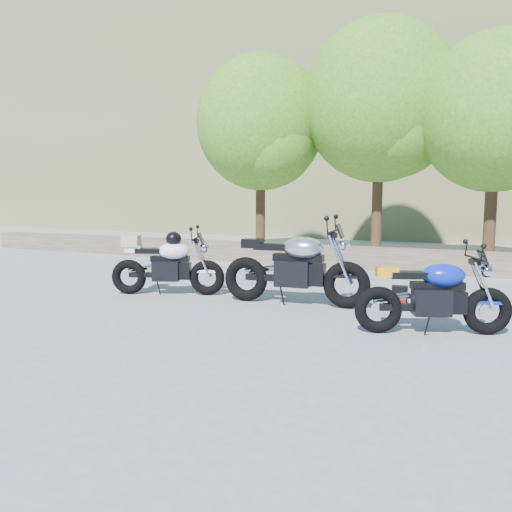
# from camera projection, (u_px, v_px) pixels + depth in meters

# --- Properties ---
(ground) EXTENTS (90.00, 90.00, 0.00)m
(ground) POSITION_uv_depth(u_px,v_px,m) (215.00, 314.00, 7.21)
(ground) COLOR slate
(ground) RESTS_ON ground
(stone_wall) EXTENTS (22.00, 0.55, 0.50)m
(stone_wall) POSITION_uv_depth(u_px,v_px,m) (325.00, 256.00, 12.14)
(stone_wall) COLOR #4C4433
(stone_wall) RESTS_ON ground
(hillside) EXTENTS (80.00, 30.00, 15.00)m
(hillside) POSITION_uv_depth(u_px,v_px,m) (482.00, 100.00, 30.34)
(hillside) COLOR olive
(hillside) RESTS_ON ground
(tree_decid_left) EXTENTS (3.67, 3.67, 5.62)m
(tree_decid_left) POSITION_uv_depth(u_px,v_px,m) (263.00, 128.00, 14.21)
(tree_decid_left) COLOR #382314
(tree_decid_left) RESTS_ON ground
(tree_decid_mid) EXTENTS (4.08, 4.08, 6.24)m
(tree_decid_mid) POSITION_uv_depth(u_px,v_px,m) (383.00, 107.00, 13.15)
(tree_decid_mid) COLOR #382314
(tree_decid_mid) RESTS_ON ground
(tree_decid_right) EXTENTS (3.54, 3.54, 5.41)m
(tree_decid_right) POSITION_uv_depth(u_px,v_px,m) (501.00, 118.00, 11.52)
(tree_decid_right) COLOR #382314
(tree_decid_right) RESTS_ON ground
(silver_bike) EXTENTS (2.36, 0.75, 1.18)m
(silver_bike) POSITION_uv_depth(u_px,v_px,m) (296.00, 268.00, 7.79)
(silver_bike) COLOR black
(silver_bike) RESTS_ON ground
(white_bike) EXTENTS (1.91, 0.90, 1.10)m
(white_bike) POSITION_uv_depth(u_px,v_px,m) (167.00, 264.00, 8.59)
(white_bike) COLOR black
(white_bike) RESTS_ON ground
(blue_bike) EXTENTS (1.84, 0.88, 0.96)m
(blue_bike) POSITION_uv_depth(u_px,v_px,m) (434.00, 297.00, 6.14)
(blue_bike) COLOR black
(blue_bike) RESTS_ON ground
(backpack) EXTENTS (0.26, 0.23, 0.33)m
(backpack) POSITION_uv_depth(u_px,v_px,m) (400.00, 297.00, 7.68)
(backpack) COLOR black
(backpack) RESTS_ON ground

